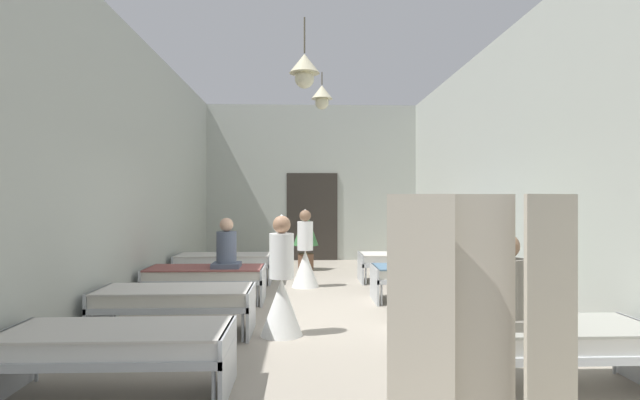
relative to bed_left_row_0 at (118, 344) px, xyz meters
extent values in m
cube|color=#9E9384|center=(1.84, 2.85, -0.49)|extent=(6.38, 13.64, 0.10)
cube|color=#B2B7AD|center=(1.84, 9.47, 1.71)|extent=(6.18, 0.20, 4.29)
cube|color=#B2B7AD|center=(-1.15, 2.85, 1.71)|extent=(0.20, 13.04, 4.29)
cube|color=#B2B7AD|center=(4.83, 2.85, 1.71)|extent=(0.20, 13.04, 4.29)
cube|color=#2D2823|center=(1.84, 9.35, 0.76)|extent=(1.40, 0.06, 2.40)
cylinder|color=brown|center=(1.60, 2.85, 3.60)|extent=(0.02, 0.02, 0.52)
cone|color=beige|center=(1.60, 2.85, 3.19)|extent=(0.44, 0.44, 0.28)
sphere|color=beige|center=(1.60, 2.85, 2.97)|extent=(0.28, 0.28, 0.28)
cylinder|color=brown|center=(1.97, 5.89, 3.73)|extent=(0.02, 0.02, 0.26)
cone|color=beige|center=(1.97, 5.89, 3.45)|extent=(0.44, 0.44, 0.28)
sphere|color=beige|center=(1.97, 5.89, 3.23)|extent=(0.28, 0.28, 0.28)
cylinder|color=#B7BCC1|center=(-0.87, 0.36, -0.27)|extent=(0.03, 0.03, 0.34)
cylinder|color=#B7BCC1|center=(0.87, -0.36, -0.27)|extent=(0.03, 0.03, 0.34)
cylinder|color=#B7BCC1|center=(0.87, 0.36, -0.27)|extent=(0.03, 0.03, 0.34)
cube|color=#B7BCC1|center=(0.00, 0.00, -0.06)|extent=(1.90, 0.84, 0.07)
cube|color=#B7BCC1|center=(-0.93, 0.00, -0.15)|extent=(0.04, 0.84, 0.57)
cube|color=#B7BCC1|center=(0.93, 0.00, -0.15)|extent=(0.04, 0.84, 0.57)
cube|color=white|center=(0.00, 0.00, 0.04)|extent=(1.82, 0.78, 0.14)
cube|color=beige|center=(0.00, 0.00, 0.12)|extent=(1.86, 0.82, 0.02)
cylinder|color=#B7BCC1|center=(2.81, -0.36, -0.27)|extent=(0.03, 0.03, 0.34)
cylinder|color=#B7BCC1|center=(2.81, 0.36, -0.27)|extent=(0.03, 0.03, 0.34)
cylinder|color=#B7BCC1|center=(4.55, 0.36, -0.27)|extent=(0.03, 0.03, 0.34)
cube|color=#B7BCC1|center=(3.68, 0.00, -0.06)|extent=(1.90, 0.84, 0.07)
cube|color=#B7BCC1|center=(2.75, 0.00, -0.15)|extent=(0.04, 0.84, 0.57)
cube|color=white|center=(3.68, 0.00, 0.04)|extent=(1.82, 0.78, 0.14)
cube|color=#9E9E93|center=(3.68, 0.00, 0.12)|extent=(1.86, 0.82, 0.02)
cylinder|color=#B7BCC1|center=(-0.87, 1.54, -0.27)|extent=(0.03, 0.03, 0.34)
cylinder|color=#B7BCC1|center=(-0.87, 2.26, -0.27)|extent=(0.03, 0.03, 0.34)
cylinder|color=#B7BCC1|center=(0.87, 1.54, -0.27)|extent=(0.03, 0.03, 0.34)
cylinder|color=#B7BCC1|center=(0.87, 2.26, -0.27)|extent=(0.03, 0.03, 0.34)
cube|color=#B7BCC1|center=(0.00, 1.90, -0.06)|extent=(1.90, 0.84, 0.07)
cube|color=#B7BCC1|center=(-0.93, 1.90, -0.15)|extent=(0.04, 0.84, 0.57)
cube|color=#B7BCC1|center=(0.93, 1.90, -0.15)|extent=(0.04, 0.84, 0.57)
cube|color=silver|center=(0.00, 1.90, 0.04)|extent=(1.82, 0.78, 0.14)
cube|color=beige|center=(0.00, 1.90, 0.12)|extent=(1.86, 0.82, 0.02)
cylinder|color=#B7BCC1|center=(2.81, 1.54, -0.27)|extent=(0.03, 0.03, 0.34)
cylinder|color=#B7BCC1|center=(2.81, 2.26, -0.27)|extent=(0.03, 0.03, 0.34)
cylinder|color=#B7BCC1|center=(4.55, 1.54, -0.27)|extent=(0.03, 0.03, 0.34)
cylinder|color=#B7BCC1|center=(4.55, 2.26, -0.27)|extent=(0.03, 0.03, 0.34)
cube|color=#B7BCC1|center=(3.68, 1.90, -0.06)|extent=(1.90, 0.84, 0.07)
cube|color=#B7BCC1|center=(2.75, 1.90, -0.15)|extent=(0.04, 0.84, 0.57)
cube|color=#B7BCC1|center=(4.61, 1.90, -0.15)|extent=(0.04, 0.84, 0.57)
cube|color=silver|center=(3.68, 1.90, 0.04)|extent=(1.82, 0.78, 0.14)
cube|color=slate|center=(3.68, 1.90, 0.12)|extent=(1.86, 0.82, 0.02)
cylinder|color=#B7BCC1|center=(-0.87, 3.44, -0.27)|extent=(0.03, 0.03, 0.34)
cylinder|color=#B7BCC1|center=(-0.87, 4.16, -0.27)|extent=(0.03, 0.03, 0.34)
cylinder|color=#B7BCC1|center=(0.87, 3.44, -0.27)|extent=(0.03, 0.03, 0.34)
cylinder|color=#B7BCC1|center=(0.87, 4.16, -0.27)|extent=(0.03, 0.03, 0.34)
cube|color=#B7BCC1|center=(0.00, 3.80, -0.06)|extent=(1.90, 0.84, 0.07)
cube|color=#B7BCC1|center=(-0.93, 3.80, -0.15)|extent=(0.04, 0.84, 0.57)
cube|color=#B7BCC1|center=(0.93, 3.80, -0.15)|extent=(0.04, 0.84, 0.57)
cube|color=silver|center=(0.00, 3.80, 0.04)|extent=(1.82, 0.78, 0.14)
cube|color=#8C4C47|center=(0.00, 3.80, 0.12)|extent=(1.86, 0.82, 0.02)
cylinder|color=#B7BCC1|center=(2.81, 3.44, -0.27)|extent=(0.03, 0.03, 0.34)
cylinder|color=#B7BCC1|center=(2.81, 4.16, -0.27)|extent=(0.03, 0.03, 0.34)
cylinder|color=#B7BCC1|center=(4.55, 3.44, -0.27)|extent=(0.03, 0.03, 0.34)
cylinder|color=#B7BCC1|center=(4.55, 4.16, -0.27)|extent=(0.03, 0.03, 0.34)
cube|color=#B7BCC1|center=(3.68, 3.80, -0.06)|extent=(1.90, 0.84, 0.07)
cube|color=#B7BCC1|center=(2.75, 3.80, -0.15)|extent=(0.04, 0.84, 0.57)
cube|color=#B7BCC1|center=(4.61, 3.80, -0.15)|extent=(0.04, 0.84, 0.57)
cube|color=silver|center=(3.68, 3.80, 0.04)|extent=(1.82, 0.78, 0.14)
cube|color=slate|center=(3.68, 3.80, 0.12)|extent=(1.86, 0.82, 0.02)
cylinder|color=#B7BCC1|center=(-0.87, 5.34, -0.27)|extent=(0.03, 0.03, 0.34)
cylinder|color=#B7BCC1|center=(-0.87, 6.06, -0.27)|extent=(0.03, 0.03, 0.34)
cylinder|color=#B7BCC1|center=(0.87, 5.34, -0.27)|extent=(0.03, 0.03, 0.34)
cylinder|color=#B7BCC1|center=(0.87, 6.06, -0.27)|extent=(0.03, 0.03, 0.34)
cube|color=#B7BCC1|center=(0.00, 5.70, -0.06)|extent=(1.90, 0.84, 0.07)
cube|color=#B7BCC1|center=(-0.93, 5.70, -0.15)|extent=(0.04, 0.84, 0.57)
cube|color=#B7BCC1|center=(0.93, 5.70, -0.15)|extent=(0.04, 0.84, 0.57)
cube|color=white|center=(0.00, 5.70, 0.04)|extent=(1.82, 0.78, 0.14)
cube|color=beige|center=(0.00, 5.70, 0.12)|extent=(1.86, 0.82, 0.02)
cylinder|color=#B7BCC1|center=(2.81, 5.34, -0.27)|extent=(0.03, 0.03, 0.34)
cylinder|color=#B7BCC1|center=(2.81, 6.06, -0.27)|extent=(0.03, 0.03, 0.34)
cylinder|color=#B7BCC1|center=(4.55, 5.34, -0.27)|extent=(0.03, 0.03, 0.34)
cylinder|color=#B7BCC1|center=(4.55, 6.06, -0.27)|extent=(0.03, 0.03, 0.34)
cube|color=#B7BCC1|center=(3.68, 5.70, -0.06)|extent=(1.90, 0.84, 0.07)
cube|color=#B7BCC1|center=(2.75, 5.70, -0.15)|extent=(0.04, 0.84, 0.57)
cube|color=#B7BCC1|center=(4.61, 5.70, -0.15)|extent=(0.04, 0.84, 0.57)
cube|color=white|center=(3.68, 5.70, 0.04)|extent=(1.82, 0.78, 0.14)
cube|color=beige|center=(3.68, 5.70, 0.12)|extent=(1.86, 0.82, 0.02)
cone|color=white|center=(1.31, 1.81, -0.09)|extent=(0.52, 0.52, 0.70)
cylinder|color=white|center=(1.31, 1.81, 0.54)|extent=(0.30, 0.30, 0.55)
sphere|color=#A87A5B|center=(1.31, 1.81, 0.92)|extent=(0.22, 0.22, 0.22)
cone|color=white|center=(1.31, 1.81, 1.00)|extent=(0.18, 0.18, 0.10)
cone|color=white|center=(1.62, 5.16, -0.09)|extent=(0.52, 0.52, 0.70)
cylinder|color=white|center=(1.62, 5.16, 0.54)|extent=(0.30, 0.30, 0.55)
sphere|color=#846047|center=(1.62, 5.16, 0.92)|extent=(0.22, 0.22, 0.22)
cone|color=white|center=(1.62, 5.16, 1.00)|extent=(0.18, 0.18, 0.10)
cylinder|color=#515B70|center=(0.35, 3.71, 0.43)|extent=(0.32, 0.32, 0.58)
cube|color=#515B70|center=(0.35, 3.71, 0.18)|extent=(0.44, 0.44, 0.08)
sphere|color=tan|center=(0.35, 3.71, 0.83)|extent=(0.22, 0.22, 0.22)
cylinder|color=slate|center=(3.33, -0.05, 0.43)|extent=(0.32, 0.32, 0.58)
cube|color=slate|center=(3.33, -0.05, 0.18)|extent=(0.44, 0.44, 0.08)
sphere|color=#846047|center=(3.33, -0.05, 0.83)|extent=(0.22, 0.22, 0.22)
cylinder|color=brown|center=(1.65, 7.45, -0.25)|extent=(0.37, 0.37, 0.38)
cylinder|color=brown|center=(1.65, 7.45, 0.04)|extent=(0.06, 0.06, 0.20)
cone|color=#3D7A42|center=(1.65, 7.45, 0.57)|extent=(0.60, 0.60, 0.84)
cube|color=#BCB29E|center=(2.31, -1.16, 0.41)|extent=(0.41, 0.14, 1.70)
cube|color=#BCB29E|center=(2.73, -1.10, 0.41)|extent=(0.42, 0.04, 1.70)
cube|color=#BCB29E|center=(3.15, -1.16, 0.41)|extent=(0.41, 0.16, 1.70)
camera|label=1|loc=(1.56, -4.24, 1.22)|focal=27.67mm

